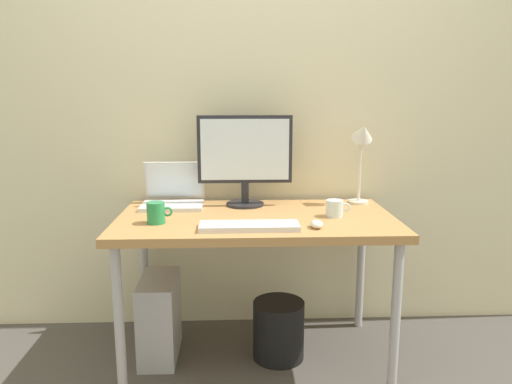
{
  "coord_description": "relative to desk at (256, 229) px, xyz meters",
  "views": [
    {
      "loc": [
        -0.1,
        -2.31,
        1.33
      ],
      "look_at": [
        0.0,
        0.0,
        0.86
      ],
      "focal_mm": 34.22,
      "sensor_mm": 36.0,
      "label": 1
    }
  ],
  "objects": [
    {
      "name": "desk_lamp",
      "position": [
        0.57,
        0.24,
        0.39
      ],
      "size": [
        0.11,
        0.16,
        0.45
      ],
      "color": "silver",
      "rests_on": "desk"
    },
    {
      "name": "computer_tower",
      "position": [
        -0.49,
        0.02,
        -0.47
      ],
      "size": [
        0.18,
        0.36,
        0.42
      ],
      "primitive_type": "cube",
      "color": "#B2B2B7",
      "rests_on": "ground_plane"
    },
    {
      "name": "coffee_mug",
      "position": [
        -0.46,
        -0.12,
        0.11
      ],
      "size": [
        0.12,
        0.08,
        0.1
      ],
      "color": "#268C4C",
      "rests_on": "desk"
    },
    {
      "name": "mouse",
      "position": [
        0.26,
        -0.22,
        0.08
      ],
      "size": [
        0.06,
        0.09,
        0.03
      ],
      "primitive_type": "ellipsoid",
      "color": "silver",
      "rests_on": "desk"
    },
    {
      "name": "glass_cup",
      "position": [
        0.38,
        -0.02,
        0.11
      ],
      "size": [
        0.12,
        0.08,
        0.08
      ],
      "color": "silver",
      "rests_on": "desk"
    },
    {
      "name": "desk",
      "position": [
        0.0,
        0.0,
        0.0
      ],
      "size": [
        1.34,
        0.74,
        0.74
      ],
      "color": "#B7844C",
      "rests_on": "ground_plane"
    },
    {
      "name": "back_wall",
      "position": [
        0.0,
        0.43,
        0.62
      ],
      "size": [
        4.4,
        0.04,
        2.6
      ],
      "primitive_type": "cube",
      "color": "beige",
      "rests_on": "ground_plane"
    },
    {
      "name": "wastebasket",
      "position": [
        0.11,
        -0.02,
        -0.53
      ],
      "size": [
        0.26,
        0.26,
        0.3
      ],
      "primitive_type": "cylinder",
      "color": "black",
      "rests_on": "ground_plane"
    },
    {
      "name": "ground_plane",
      "position": [
        0.0,
        0.0,
        -0.68
      ],
      "size": [
        6.0,
        6.0,
        0.0
      ],
      "primitive_type": "plane",
      "color": "#4C4742"
    },
    {
      "name": "keyboard",
      "position": [
        -0.04,
        -0.23,
        0.08
      ],
      "size": [
        0.44,
        0.14,
        0.02
      ],
      "primitive_type": "cube",
      "color": "silver",
      "rests_on": "desk"
    },
    {
      "name": "monitor",
      "position": [
        -0.05,
        0.24,
        0.33
      ],
      "size": [
        0.5,
        0.2,
        0.48
      ],
      "color": "#232328",
      "rests_on": "desk"
    },
    {
      "name": "laptop",
      "position": [
        -0.43,
        0.25,
        0.12
      ],
      "size": [
        0.32,
        0.27,
        0.23
      ],
      "color": "silver",
      "rests_on": "desk"
    }
  ]
}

